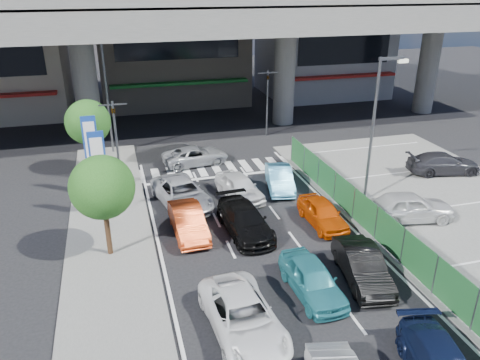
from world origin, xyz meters
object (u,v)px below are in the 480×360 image
object	(u,v)px
taxi_teal_mid	(312,279)
sedan_white_front_mid	(239,187)
tree_far	(88,122)
sedan_black_mid	(245,220)
sedan_white_mid_left	(243,317)
street_lamp_left	(109,87)
taxi_orange_left	(188,221)
signboard_far	(91,145)
crossing_wagon_silver	(196,156)
traffic_cone	(376,206)
hatch_black_mid_right	(362,266)
parked_sedan_white	(409,207)
street_lamp_right	(377,119)
signboard_near	(98,163)
kei_truck_front_right	(280,178)
wagon_silver_front_left	(182,193)
traffic_light_left	(115,123)
taxi_orange_right	(322,213)
traffic_light_right	(268,87)
parked_sedan_dgrey	(443,163)

from	to	relation	value
taxi_teal_mid	sedan_white_front_mid	distance (m)	9.37
tree_far	sedan_black_mid	bearing A→B (deg)	-54.32
sedan_black_mid	tree_far	bearing A→B (deg)	122.06
sedan_white_mid_left	street_lamp_left	bearing A→B (deg)	96.88
taxi_orange_left	sedan_black_mid	bearing A→B (deg)	-14.56
taxi_orange_left	sedan_white_front_mid	xyz separation A→B (m)	(3.53, 3.31, 0.01)
signboard_far	crossing_wagon_silver	distance (m)	7.60
tree_far	sedan_white_mid_left	size ratio (longest dim) A/B	0.99
crossing_wagon_silver	traffic_cone	distance (m)	12.55
crossing_wagon_silver	tree_far	bearing A→B (deg)	79.95
hatch_black_mid_right	crossing_wagon_silver	distance (m)	15.57
tree_far	parked_sedan_white	world-z (taller)	tree_far
street_lamp_right	sedan_white_front_mid	world-z (taller)	street_lamp_right
street_lamp_left	taxi_teal_mid	distance (m)	20.71
signboard_near	taxi_teal_mid	bearing A→B (deg)	-48.93
sedan_white_front_mid	kei_truck_front_right	world-z (taller)	sedan_white_front_mid
street_lamp_left	crossing_wagon_silver	distance (m)	7.63
street_lamp_right	tree_far	distance (m)	17.27
wagon_silver_front_left	signboard_far	bearing A→B (deg)	137.34
traffic_light_left	parked_sedan_white	size ratio (longest dim) A/B	1.16
traffic_cone	taxi_orange_right	bearing A→B (deg)	-172.72
traffic_light_right	taxi_orange_right	world-z (taller)	traffic_light_right
signboard_far	sedan_white_mid_left	distance (m)	14.56
street_lamp_right	signboard_near	world-z (taller)	street_lamp_right
sedan_white_mid_left	tree_far	bearing A→B (deg)	103.62
sedan_black_mid	parked_sedan_white	distance (m)	8.58
tree_far	taxi_teal_mid	world-z (taller)	tree_far
sedan_white_mid_left	taxi_orange_right	world-z (taller)	sedan_white_mid_left
traffic_light_right	signboard_far	bearing A→B (deg)	-148.57
sedan_white_mid_left	taxi_teal_mid	bearing A→B (deg)	19.83
taxi_orange_left	crossing_wagon_silver	world-z (taller)	taxi_orange_left
sedan_white_front_mid	tree_far	bearing A→B (deg)	130.56
wagon_silver_front_left	traffic_cone	world-z (taller)	wagon_silver_front_left
sedan_white_front_mid	traffic_cone	distance (m)	7.56
street_lamp_left	parked_sedan_dgrey	world-z (taller)	street_lamp_left
tree_far	street_lamp_right	bearing A→B (deg)	-29.58
tree_far	crossing_wagon_silver	xyz separation A→B (m)	(6.64, -0.29, -2.77)
sedan_white_mid_left	taxi_orange_right	size ratio (longest dim) A/B	1.29
hatch_black_mid_right	sedan_black_mid	bearing A→B (deg)	134.17
signboard_near	sedan_black_mid	xyz separation A→B (m)	(6.67, -3.62, -2.38)
hatch_black_mid_right	crossing_wagon_silver	bearing A→B (deg)	115.10
hatch_black_mid_right	parked_sedan_dgrey	bearing A→B (deg)	49.36
taxi_orange_left	wagon_silver_front_left	bearing A→B (deg)	84.74
taxi_orange_right	taxi_orange_left	bearing A→B (deg)	171.43
taxi_teal_mid	wagon_silver_front_left	bearing A→B (deg)	109.75
taxi_orange_left	parked_sedan_white	xyz separation A→B (m)	(11.22, -1.72, 0.15)
sedan_white_front_mid	traffic_cone	bearing A→B (deg)	-41.80
taxi_orange_right	traffic_cone	bearing A→B (deg)	6.08
crossing_wagon_silver	sedan_white_front_mid	bearing A→B (deg)	-173.80
signboard_far	kei_truck_front_right	bearing A→B (deg)	-11.29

